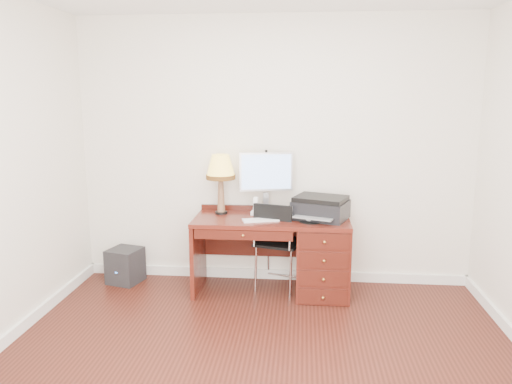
# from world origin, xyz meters

# --- Properties ---
(ground) EXTENTS (4.00, 4.00, 0.00)m
(ground) POSITION_xyz_m (0.00, 0.00, 0.00)
(ground) COLOR #33110B
(ground) RESTS_ON ground
(room_shell) EXTENTS (4.00, 4.00, 4.00)m
(room_shell) POSITION_xyz_m (0.00, 0.63, 0.05)
(room_shell) COLOR silver
(room_shell) RESTS_ON ground
(desk) EXTENTS (1.50, 0.67, 0.75)m
(desk) POSITION_xyz_m (0.32, 1.40, 0.41)
(desk) COLOR #581B12
(desk) RESTS_ON ground
(monitor) EXTENTS (0.53, 0.22, 0.62)m
(monitor) POSITION_xyz_m (-0.06, 1.59, 1.14)
(monitor) COLOR silver
(monitor) RESTS_ON desk
(keyboard) EXTENTS (0.42, 0.23, 0.02)m
(keyboard) POSITION_xyz_m (-0.06, 1.29, 0.76)
(keyboard) COLOR white
(keyboard) RESTS_ON desk
(mouse_pad) EXTENTS (0.21, 0.21, 0.04)m
(mouse_pad) POSITION_xyz_m (0.37, 1.28, 0.76)
(mouse_pad) COLOR black
(mouse_pad) RESTS_ON desk
(printer) EXTENTS (0.59, 0.53, 0.22)m
(printer) POSITION_xyz_m (0.47, 1.42, 0.86)
(printer) COLOR black
(printer) RESTS_ON desk
(leg_lamp) EXTENTS (0.29, 0.29, 0.60)m
(leg_lamp) POSITION_xyz_m (-0.51, 1.53, 1.19)
(leg_lamp) COLOR black
(leg_lamp) RESTS_ON desk
(phone) EXTENTS (0.09, 0.09, 0.18)m
(phone) POSITION_xyz_m (-0.17, 1.51, 0.80)
(phone) COLOR white
(phone) RESTS_ON desk
(pen_cup) EXTENTS (0.08, 0.08, 0.10)m
(pen_cup) POSITION_xyz_m (0.20, 1.51, 0.80)
(pen_cup) COLOR black
(pen_cup) RESTS_ON desk
(chair) EXTENTS (0.53, 0.53, 0.90)m
(chair) POSITION_xyz_m (0.07, 1.43, 0.55)
(chair) COLOR black
(chair) RESTS_ON ground
(equipment_box) EXTENTS (0.38, 0.38, 0.36)m
(equipment_box) POSITION_xyz_m (-1.53, 1.50, 0.18)
(equipment_box) COLOR black
(equipment_box) RESTS_ON ground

